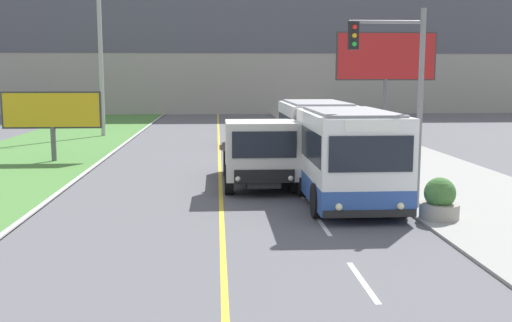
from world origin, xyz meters
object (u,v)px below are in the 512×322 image
Objects in this scene: car_distant at (244,134)px; utility_pole_far at (100,50)px; planter_round_second at (396,177)px; city_bus at (330,146)px; planter_round_third at (371,160)px; traffic_light_mast at (400,84)px; billboard_large at (386,59)px; dump_truck at (260,154)px; billboard_small at (52,112)px; planter_round_near at (440,201)px.

utility_pole_far is (-9.17, 6.01, 4.99)m from car_distant.
city_bus is at bearing 154.03° from planter_round_second.
planter_round_second is at bearing -92.37° from planter_round_third.
city_bus is 4.56m from traffic_light_mast.
billboard_large is at bearing 75.29° from traffic_light_mast.
billboard_large is (9.15, 16.35, 3.82)m from dump_truck.
billboard_small is at bearing 148.51° from planter_round_second.
utility_pole_far reaches higher than planter_round_near.
traffic_light_mast is 3.63m from planter_round_near.
planter_round_second is at bearing -13.81° from dump_truck.
city_bus reaches higher than car_distant.
planter_round_third is (-4.31, -13.38, -4.52)m from billboard_large.
utility_pole_far reaches higher than city_bus.
billboard_large is 20.66m from billboard_small.
dump_truck is 0.93× the size of billboard_large.
billboard_small is (-13.13, 11.20, -1.45)m from traffic_light_mast.
billboard_small is (-11.80, 7.50, 0.84)m from city_bus.
billboard_large is at bearing 60.75° from dump_truck.
planter_round_second is 1.00× the size of planter_round_third.
dump_truck is at bearing -64.64° from utility_pole_far.
car_distant is 0.72× the size of traffic_light_mast.
car_distant is 12.05m from utility_pole_far.
utility_pole_far is at bearing 130.59° from planter_round_third.
billboard_large is at bearing 72.15° from planter_round_third.
utility_pole_far is at bearing 170.79° from billboard_large.
utility_pole_far is 18.56m from billboard_large.
utility_pole_far reaches higher than billboard_large.
planter_round_second is (13.83, -20.46, -5.12)m from utility_pole_far.
dump_truck reaches higher than planter_round_near.
dump_truck is (-2.53, 0.10, -0.27)m from city_bus.
traffic_light_mast is 0.89× the size of billboard_large.
planter_round_third is at bearing -107.85° from billboard_large.
traffic_light_mast reaches higher than car_distant.
dump_truck is 21.83m from utility_pole_far.
dump_truck reaches higher than planter_round_second.
planter_round_near is at bearing -42.27° from billboard_small.
traffic_light_mast is at bearing -77.32° from car_distant.
billboard_small is 3.96× the size of planter_round_near.
car_distant is at bearing 32.47° from billboard_small.
city_bus is 1.84× the size of dump_truck.
planter_round_second is at bearing -25.97° from city_bus.
car_distant is 0.64× the size of billboard_large.
planter_round_near is 4.12m from planter_round_second.
city_bus is 2.55m from dump_truck.
billboard_large is at bearing -9.21° from utility_pole_far.
utility_pole_far is 10.23× the size of planter_round_second.
utility_pole_far reaches higher than planter_round_second.
city_bus is at bearing -2.35° from dump_truck.
utility_pole_far reaches higher than planter_round_third.
traffic_light_mast is at bearing -70.24° from city_bus.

